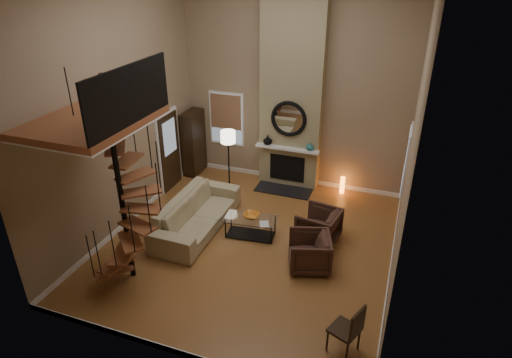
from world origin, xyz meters
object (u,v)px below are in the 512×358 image
(armchair_far, at_px, (313,252))
(accent_lamp, at_px, (342,185))
(sofa, at_px, (197,213))
(floor_lamp, at_px, (228,142))
(coffee_table, at_px, (251,225))
(armchair_near, at_px, (322,227))
(side_chair, at_px, (350,328))
(hutch, at_px, (194,142))

(armchair_far, distance_m, accent_lamp, 3.29)
(sofa, height_order, floor_lamp, floor_lamp)
(coffee_table, bearing_deg, armchair_far, -21.18)
(armchair_near, height_order, accent_lamp, armchair_near)
(armchair_far, xyz_separation_m, floor_lamp, (-2.86, 2.42, 1.06))
(armchair_far, relative_size, floor_lamp, 0.49)
(sofa, xyz_separation_m, coffee_table, (1.27, 0.13, -0.11))
(coffee_table, bearing_deg, side_chair, -44.61)
(side_chair, bearing_deg, armchair_far, 117.73)
(coffee_table, xyz_separation_m, side_chair, (2.61, -2.57, 0.24))
(armchair_far, height_order, accent_lamp, armchair_far)
(floor_lamp, xyz_separation_m, accent_lamp, (2.88, 0.87, -1.16))
(coffee_table, distance_m, accent_lamp, 3.11)
(hutch, height_order, accent_lamp, hutch)
(hutch, distance_m, accent_lamp, 4.31)
(armchair_near, relative_size, armchair_far, 1.04)
(side_chair, bearing_deg, coffee_table, 135.39)
(armchair_near, height_order, coffee_table, armchair_near)
(hutch, bearing_deg, coffee_table, -43.36)
(armchair_near, distance_m, floor_lamp, 3.35)
(sofa, xyz_separation_m, armchair_near, (2.81, 0.47, -0.04))
(armchair_near, distance_m, accent_lamp, 2.33)
(sofa, height_order, armchair_far, sofa)
(armchair_far, xyz_separation_m, coffee_table, (-1.58, 0.61, -0.07))
(armchair_far, bearing_deg, armchair_near, 164.08)
(armchair_near, height_order, side_chair, side_chair)
(floor_lamp, bearing_deg, hutch, 152.89)
(sofa, distance_m, side_chair, 4.59)
(floor_lamp, distance_m, side_chair, 5.93)
(armchair_far, height_order, floor_lamp, floor_lamp)
(hutch, xyz_separation_m, accent_lamp, (4.25, 0.16, -0.70))
(hutch, height_order, armchair_near, hutch)
(hutch, distance_m, sofa, 3.03)
(sofa, xyz_separation_m, floor_lamp, (-0.01, 1.93, 1.02))
(sofa, height_order, armchair_near, sofa)
(armchair_near, bearing_deg, armchair_far, 11.44)
(coffee_table, relative_size, floor_lamp, 0.72)
(hutch, xyz_separation_m, armchair_near, (4.20, -2.17, -0.60))
(armchair_near, xyz_separation_m, floor_lamp, (-2.83, 1.46, 1.06))
(accent_lamp, bearing_deg, sofa, -135.62)
(coffee_table, height_order, side_chair, side_chair)
(sofa, distance_m, accent_lamp, 4.01)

